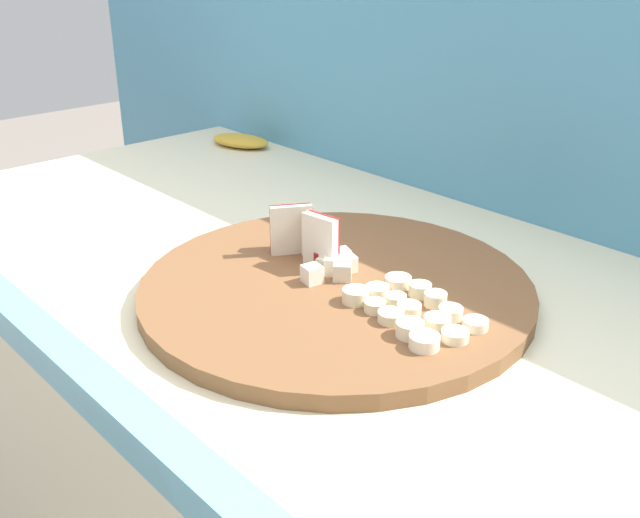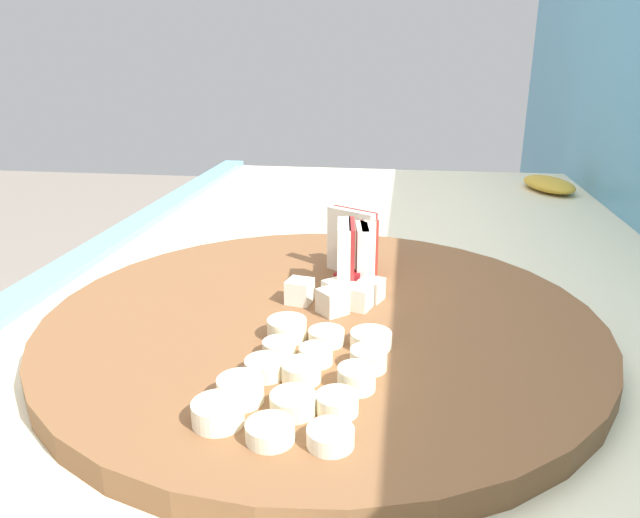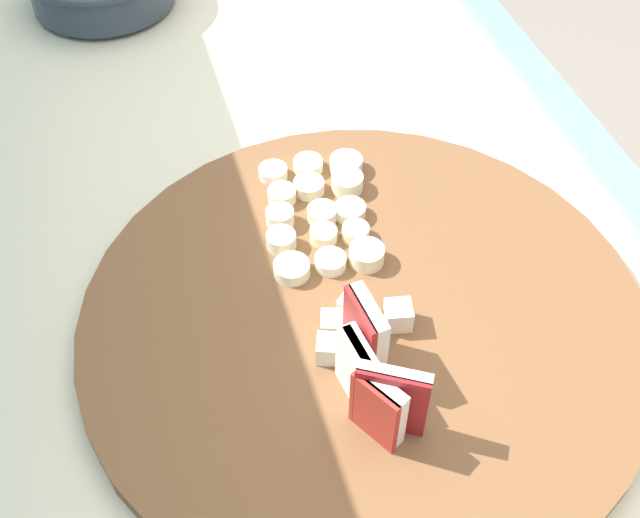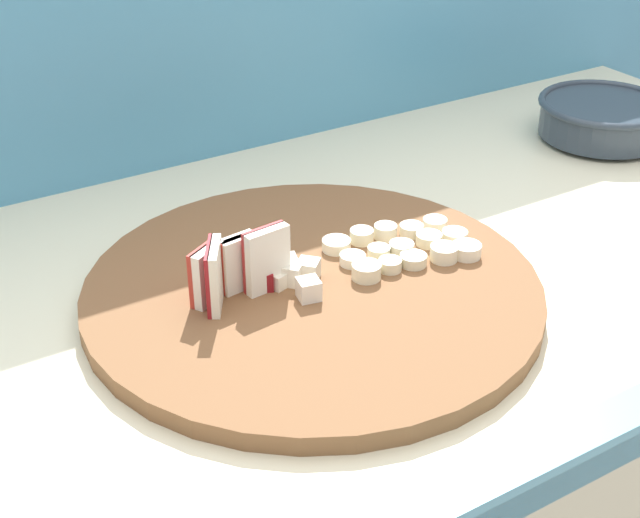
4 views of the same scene
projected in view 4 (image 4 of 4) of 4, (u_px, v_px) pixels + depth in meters
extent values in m
cube|color=#6BB2CC|center=(530.00, 474.00, 0.69)|extent=(1.52, 0.04, 0.04)
cube|color=#4C8EB2|center=(189.00, 318.00, 1.30)|extent=(2.40, 0.04, 1.31)
cylinder|color=brown|center=(313.00, 291.00, 0.88)|extent=(0.45, 0.45, 0.02)
cube|color=#A32323|center=(264.00, 257.00, 0.86)|extent=(0.05, 0.01, 0.06)
cube|color=white|center=(268.00, 260.00, 0.85)|extent=(0.05, 0.02, 0.06)
cube|color=#B22D23|center=(236.00, 262.00, 0.86)|extent=(0.04, 0.01, 0.06)
cube|color=white|center=(241.00, 265.00, 0.85)|extent=(0.04, 0.02, 0.06)
cube|color=#B22D23|center=(203.00, 273.00, 0.84)|extent=(0.04, 0.02, 0.06)
cube|color=white|center=(208.00, 275.00, 0.84)|extent=(0.04, 0.03, 0.06)
cube|color=maroon|center=(210.00, 276.00, 0.83)|extent=(0.03, 0.04, 0.06)
cube|color=#EFE5CC|center=(216.00, 276.00, 0.83)|extent=(0.03, 0.05, 0.06)
cube|color=beige|center=(308.00, 270.00, 0.88)|extent=(0.03, 0.03, 0.02)
cube|color=#EFE5CC|center=(291.00, 273.00, 0.87)|extent=(0.03, 0.03, 0.02)
cube|color=white|center=(287.00, 265.00, 0.89)|extent=(0.02, 0.02, 0.02)
cube|color=maroon|center=(263.00, 280.00, 0.87)|extent=(0.03, 0.03, 0.02)
cube|color=white|center=(309.00, 289.00, 0.85)|extent=(0.02, 0.02, 0.02)
cube|color=beige|center=(265.00, 266.00, 0.89)|extent=(0.02, 0.02, 0.02)
cube|color=#EFE5CC|center=(278.00, 280.00, 0.87)|extent=(0.02, 0.02, 0.02)
cylinder|color=beige|center=(366.00, 271.00, 0.88)|extent=(0.03, 0.03, 0.02)
cylinder|color=beige|center=(390.00, 265.00, 0.90)|extent=(0.02, 0.02, 0.01)
cylinder|color=beige|center=(413.00, 260.00, 0.91)|extent=(0.03, 0.03, 0.01)
cylinder|color=#F4EAC6|center=(444.00, 253.00, 0.91)|extent=(0.03, 0.03, 0.02)
cylinder|color=white|center=(467.00, 250.00, 0.92)|extent=(0.03, 0.03, 0.01)
cylinder|color=white|center=(353.00, 259.00, 0.91)|extent=(0.03, 0.03, 0.01)
cylinder|color=beige|center=(379.00, 252.00, 0.92)|extent=(0.02, 0.02, 0.01)
cylinder|color=#F4EAC6|center=(401.00, 248.00, 0.93)|extent=(0.03, 0.03, 0.01)
cylinder|color=beige|center=(429.00, 239.00, 0.94)|extent=(0.03, 0.03, 0.01)
cylinder|color=#F4EAC6|center=(455.00, 236.00, 0.95)|extent=(0.03, 0.03, 0.01)
cylinder|color=#F4EAC6|center=(336.00, 245.00, 0.93)|extent=(0.03, 0.03, 0.01)
cylinder|color=beige|center=(362.00, 236.00, 0.95)|extent=(0.02, 0.02, 0.01)
cylinder|color=#F4EAC6|center=(385.00, 232.00, 0.95)|extent=(0.02, 0.02, 0.01)
cylinder|color=#F4EAC6|center=(410.00, 229.00, 0.96)|extent=(0.03, 0.03, 0.01)
cylinder|color=white|center=(435.00, 223.00, 0.98)|extent=(0.03, 0.03, 0.01)
cylinder|color=#2D3842|center=(600.00, 137.00, 1.24)|extent=(0.09, 0.09, 0.01)
cylinder|color=#2D3842|center=(603.00, 120.00, 1.22)|extent=(0.17, 0.17, 0.04)
torus|color=#2D3842|center=(605.00, 104.00, 1.21)|extent=(0.18, 0.18, 0.01)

